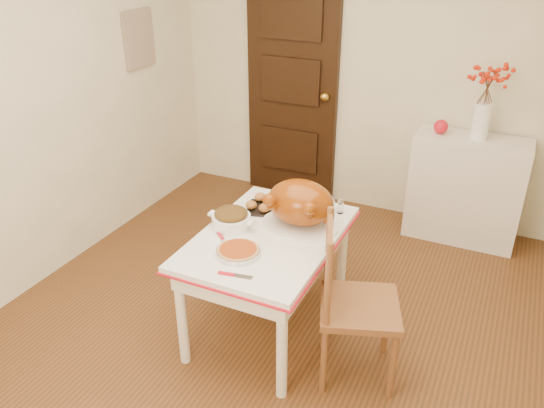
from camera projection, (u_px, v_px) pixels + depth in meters
The scene contains 18 objects.
floor at pixel (268, 333), 3.45m from camera, with size 3.50×4.00×0.00m, color #422A13.
wall_back at pixel (372, 70), 4.49m from camera, with size 3.50×0.00×2.50m, color beige.
wall_left at pixel (26, 108), 3.54m from camera, with size 0.00×4.00×2.50m, color beige.
door_back at pixel (292, 87), 4.83m from camera, with size 0.85×0.06×2.06m, color black.
photo_board at pixel (139, 38), 4.39m from camera, with size 0.03×0.35×0.45m, color tan.
sideboard at pixel (465, 189), 4.34m from camera, with size 0.86×0.38×0.86m, color silver.
kitchen_table at pixel (269, 282), 3.35m from camera, with size 0.79×1.15×0.68m, color white, non-canonical shape.
chair_oak at pixel (360, 303), 2.94m from camera, with size 0.43×0.43×0.96m, color brown, non-canonical shape.
berry_vase at pixel (485, 102), 4.01m from camera, with size 0.30×0.30×0.58m, color white, non-canonical shape.
apple at pixel (441, 127), 4.22m from camera, with size 0.11×0.11×0.11m, color red.
turkey_platter at pixel (300, 205), 3.21m from camera, with size 0.47×0.38×0.30m, color #723009, non-canonical shape.
pumpkin_pie at pixel (238, 250), 2.99m from camera, with size 0.25×0.25×0.05m, color #943811.
stuffing_dish at pixel (231, 218), 3.26m from camera, with size 0.30×0.24×0.12m, color brown, non-canonical shape.
rolls_tray at pixel (269, 205), 3.46m from camera, with size 0.27×0.21×0.07m, color #A2692E, non-canonical shape.
pie_server at pixel (235, 275), 2.81m from camera, with size 0.19×0.05×0.01m, color silver, non-canonical shape.
carving_knife at pixel (225, 241), 3.12m from camera, with size 0.23×0.05×0.01m, color silver, non-canonical shape.
drinking_glass at pixel (305, 195), 3.54m from camera, with size 0.06×0.06×0.11m, color white.
shaker_pair at pixel (336, 205), 3.43m from camera, with size 0.10×0.04×0.10m, color white, non-canonical shape.
Camera 1 is at (1.17, -2.43, 2.30)m, focal length 35.80 mm.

